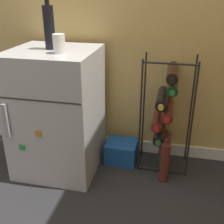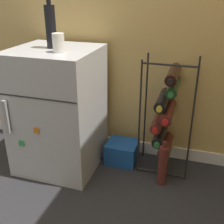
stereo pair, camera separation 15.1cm
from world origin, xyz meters
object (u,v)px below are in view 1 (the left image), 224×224
soda_box (121,151)px  mini_fridge (58,112)px  fridge_top_cup (59,44)px  loose_bottle_floor (165,163)px  wine_rack (165,116)px  fridge_top_bottle (49,27)px

soda_box → mini_fridge: bearing=-161.0°
fridge_top_cup → loose_bottle_floor: fridge_top_cup is taller
soda_box → loose_bottle_floor: loose_bottle_floor is taller
wine_rack → fridge_top_cup: fridge_top_cup is taller
fridge_top_cup → soda_box: bearing=35.2°
wine_rack → loose_bottle_floor: (0.02, -0.18, -0.25)m
fridge_top_bottle → mini_fridge: bearing=-44.6°
wine_rack → mini_fridge: bearing=-167.8°
mini_fridge → soda_box: 0.55m
fridge_top_cup → fridge_top_bottle: size_ratio=0.37×
wine_rack → loose_bottle_floor: bearing=-82.6°
wine_rack → fridge_top_bottle: size_ratio=2.70×
mini_fridge → fridge_top_cup: (0.09, -0.09, 0.47)m
wine_rack → loose_bottle_floor: 0.31m
fridge_top_cup → fridge_top_bottle: (-0.10, 0.10, 0.08)m
wine_rack → fridge_top_bottle: 0.93m
mini_fridge → loose_bottle_floor: mini_fridge is taller
mini_fridge → wine_rack: mini_fridge is taller
soda_box → fridge_top_cup: bearing=-144.8°
fridge_top_cup → mini_fridge: bearing=133.7°
mini_fridge → loose_bottle_floor: 0.78m
mini_fridge → wine_rack: (0.71, 0.15, -0.02)m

